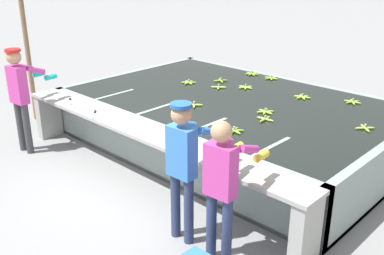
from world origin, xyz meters
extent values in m
plane|color=gray|center=(0.00, 0.00, 0.00)|extent=(80.00, 80.00, 0.00)
cube|color=gray|center=(0.00, 2.19, 0.03)|extent=(5.32, 3.48, 0.06)
cube|color=gray|center=(0.00, 0.51, 0.41)|extent=(5.32, 0.12, 0.82)
cube|color=gray|center=(0.00, 3.87, 0.41)|extent=(5.32, 0.12, 0.82)
cube|color=gray|center=(-2.60, 2.19, 0.41)|extent=(0.12, 3.48, 0.82)
cube|color=black|center=(0.00, 2.19, 0.44)|extent=(5.08, 3.24, 0.75)
cube|color=gray|center=(-1.59, 0.97, 0.41)|extent=(0.06, 0.80, 0.82)
cube|color=gray|center=(-0.53, 0.97, 0.41)|extent=(0.06, 0.80, 0.82)
cube|color=gray|center=(0.53, 0.97, 0.41)|extent=(0.06, 0.80, 0.82)
cube|color=gray|center=(1.59, 0.97, 0.41)|extent=(0.06, 0.80, 0.82)
cube|color=#9E9E99|center=(0.00, 0.23, 0.80)|extent=(5.32, 0.45, 0.05)
cube|color=#9E9E99|center=(-2.56, 0.23, 0.39)|extent=(0.16, 0.41, 0.77)
cube|color=#9E9E99|center=(2.56, 0.23, 0.39)|extent=(0.16, 0.41, 0.77)
cylinder|color=#38383D|center=(-2.35, -0.41, 0.42)|extent=(0.11, 0.11, 0.84)
cylinder|color=#38383D|center=(-2.15, -0.39, 0.42)|extent=(0.11, 0.11, 0.84)
cube|color=#BC388E|center=(-2.25, -0.40, 1.14)|extent=(0.34, 0.20, 0.59)
sphere|color=tan|center=(-2.25, -0.40, 1.58)|extent=(0.23, 0.23, 0.23)
cylinder|color=red|center=(-2.25, -0.40, 1.68)|extent=(0.24, 0.24, 0.04)
cylinder|color=#BC388E|center=(-2.44, -0.16, 1.35)|extent=(0.11, 0.32, 0.18)
cylinder|color=#1EA3AD|center=(-2.46, 0.09, 1.18)|extent=(0.10, 0.21, 0.08)
cylinder|color=#BC388E|center=(-2.12, -0.13, 1.35)|extent=(0.11, 0.32, 0.18)
cylinder|color=#1EA3AD|center=(-2.14, 0.12, 1.18)|extent=(0.10, 0.21, 0.08)
cylinder|color=navy|center=(1.23, -0.35, 0.40)|extent=(0.11, 0.11, 0.81)
cylinder|color=navy|center=(1.43, -0.34, 0.40)|extent=(0.11, 0.11, 0.81)
cube|color=blue|center=(1.33, -0.35, 1.09)|extent=(0.33, 0.18, 0.57)
sphere|color=tan|center=(1.33, -0.35, 1.52)|extent=(0.22, 0.22, 0.22)
cylinder|color=#1E5199|center=(1.33, -0.35, 1.62)|extent=(0.23, 0.23, 0.04)
cylinder|color=blue|center=(1.16, -0.10, 1.29)|extent=(0.09, 0.31, 0.18)
cylinder|color=teal|center=(1.15, 0.15, 1.13)|extent=(0.09, 0.20, 0.08)
cylinder|color=blue|center=(1.48, -0.09, 1.29)|extent=(0.09, 0.31, 0.18)
cylinder|color=teal|center=(1.47, 0.16, 1.13)|extent=(0.09, 0.20, 0.08)
cylinder|color=navy|center=(1.78, -0.36, 0.39)|extent=(0.11, 0.11, 0.79)
cylinder|color=navy|center=(1.98, -0.35, 0.39)|extent=(0.11, 0.11, 0.79)
cube|color=#BC388E|center=(1.88, -0.35, 1.07)|extent=(0.33, 0.19, 0.56)
sphere|color=tan|center=(1.88, -0.35, 1.48)|extent=(0.21, 0.21, 0.21)
cylinder|color=#BC388E|center=(1.70, -0.12, 1.26)|extent=(0.10, 0.31, 0.18)
cylinder|color=gold|center=(1.68, 0.13, 1.09)|extent=(0.10, 0.21, 0.08)
cylinder|color=#BC388E|center=(2.02, -0.09, 1.26)|extent=(0.10, 0.31, 0.18)
cylinder|color=gold|center=(2.00, 0.16, 1.09)|extent=(0.10, 0.21, 0.08)
ellipsoid|color=#75A333|center=(-0.84, 2.79, 0.83)|extent=(0.13, 0.16, 0.04)
ellipsoid|color=#75A333|center=(-0.77, 2.81, 0.83)|extent=(0.16, 0.13, 0.04)
ellipsoid|color=#75A333|center=(-0.78, 2.88, 0.83)|extent=(0.13, 0.16, 0.04)
ellipsoid|color=#75A333|center=(-0.86, 2.87, 0.83)|extent=(0.16, 0.13, 0.04)
cylinder|color=tan|center=(-0.81, 2.84, 0.87)|extent=(0.03, 0.03, 0.04)
ellipsoid|color=#93BC3D|center=(1.05, 1.70, 0.83)|extent=(0.17, 0.05, 0.04)
ellipsoid|color=#93BC3D|center=(0.99, 1.75, 0.83)|extent=(0.05, 0.17, 0.04)
ellipsoid|color=#93BC3D|center=(0.94, 1.69, 0.83)|extent=(0.17, 0.05, 0.04)
ellipsoid|color=#93BC3D|center=(1.00, 1.64, 0.83)|extent=(0.05, 0.17, 0.04)
cylinder|color=tan|center=(0.99, 1.69, 0.87)|extent=(0.03, 0.03, 0.04)
ellipsoid|color=#93BC3D|center=(0.77, 2.98, 0.83)|extent=(0.17, 0.09, 0.04)
ellipsoid|color=#93BC3D|center=(0.81, 2.94, 0.83)|extent=(0.07, 0.17, 0.04)
ellipsoid|color=#93BC3D|center=(0.86, 2.96, 0.83)|extent=(0.15, 0.14, 0.04)
ellipsoid|color=#93BC3D|center=(0.88, 3.01, 0.83)|extent=(0.17, 0.09, 0.04)
ellipsoid|color=#93BC3D|center=(0.83, 3.05, 0.83)|extent=(0.07, 0.17, 0.04)
ellipsoid|color=#93BC3D|center=(0.78, 3.03, 0.83)|extent=(0.15, 0.14, 0.04)
cylinder|color=tan|center=(0.82, 3.00, 0.87)|extent=(0.03, 0.03, 0.04)
ellipsoid|color=#7FAD33|center=(1.58, 3.28, 0.83)|extent=(0.13, 0.16, 0.04)
ellipsoid|color=#7FAD33|center=(1.60, 3.33, 0.83)|extent=(0.17, 0.06, 0.04)
ellipsoid|color=#7FAD33|center=(1.56, 3.37, 0.83)|extent=(0.10, 0.17, 0.04)
ellipsoid|color=#7FAD33|center=(1.51, 3.37, 0.83)|extent=(0.13, 0.16, 0.04)
ellipsoid|color=#7FAD33|center=(1.49, 3.31, 0.83)|extent=(0.17, 0.06, 0.04)
ellipsoid|color=#7FAD33|center=(1.52, 3.27, 0.83)|extent=(0.10, 0.17, 0.04)
cylinder|color=tan|center=(1.54, 3.32, 0.87)|extent=(0.03, 0.03, 0.04)
ellipsoid|color=#9EC642|center=(-0.19, 2.86, 0.83)|extent=(0.10, 0.17, 0.04)
ellipsoid|color=#9EC642|center=(-0.24, 2.85, 0.83)|extent=(0.13, 0.16, 0.04)
ellipsoid|color=#9EC642|center=(-0.27, 2.80, 0.83)|extent=(0.17, 0.05, 0.04)
ellipsoid|color=#9EC642|center=(-0.23, 2.76, 0.83)|extent=(0.10, 0.17, 0.04)
ellipsoid|color=#9EC642|center=(-0.18, 2.76, 0.83)|extent=(0.13, 0.16, 0.04)
ellipsoid|color=#9EC642|center=(-0.16, 2.81, 0.83)|extent=(0.17, 0.05, 0.04)
cylinder|color=tan|center=(-0.21, 2.81, 0.87)|extent=(0.03, 0.03, 0.04)
ellipsoid|color=#8CB738|center=(-1.21, 2.35, 0.83)|extent=(0.17, 0.09, 0.04)
ellipsoid|color=#8CB738|center=(-1.20, 2.30, 0.83)|extent=(0.15, 0.14, 0.04)
ellipsoid|color=#8CB738|center=(-1.15, 2.28, 0.83)|extent=(0.07, 0.17, 0.04)
ellipsoid|color=#8CB738|center=(-1.11, 2.31, 0.83)|extent=(0.17, 0.09, 0.04)
ellipsoid|color=#8CB738|center=(-1.12, 2.37, 0.83)|extent=(0.15, 0.14, 0.04)
ellipsoid|color=#8CB738|center=(-1.17, 2.39, 0.83)|extent=(0.07, 0.17, 0.04)
cylinder|color=tan|center=(-1.16, 2.33, 0.87)|extent=(0.03, 0.03, 0.04)
ellipsoid|color=#7FAD33|center=(-0.27, 3.68, 0.83)|extent=(0.14, 0.15, 0.04)
ellipsoid|color=#7FAD33|center=(-0.29, 3.63, 0.83)|extent=(0.17, 0.07, 0.04)
ellipsoid|color=#7FAD33|center=(-0.25, 3.59, 0.83)|extent=(0.09, 0.17, 0.04)
ellipsoid|color=#7FAD33|center=(-0.20, 3.60, 0.83)|extent=(0.14, 0.15, 0.04)
ellipsoid|color=#7FAD33|center=(-0.18, 3.65, 0.83)|extent=(0.17, 0.07, 0.04)
ellipsoid|color=#7FAD33|center=(-0.22, 3.69, 0.83)|extent=(0.09, 0.17, 0.04)
cylinder|color=tan|center=(-0.24, 3.64, 0.87)|extent=(0.03, 0.03, 0.04)
ellipsoid|color=#7FAD33|center=(-0.68, 3.70, 0.83)|extent=(0.09, 0.17, 0.04)
ellipsoid|color=#7FAD33|center=(-0.72, 3.70, 0.83)|extent=(0.12, 0.16, 0.04)
ellipsoid|color=#7FAD33|center=(-0.75, 3.66, 0.83)|extent=(0.17, 0.05, 0.04)
ellipsoid|color=#7FAD33|center=(-0.73, 3.61, 0.83)|extent=(0.14, 0.15, 0.04)
ellipsoid|color=#7FAD33|center=(-0.69, 3.60, 0.83)|extent=(0.06, 0.17, 0.04)
ellipsoid|color=#7FAD33|center=(-0.65, 3.62, 0.83)|extent=(0.16, 0.12, 0.04)
ellipsoid|color=#7FAD33|center=(-0.64, 3.67, 0.83)|extent=(0.17, 0.09, 0.04)
cylinder|color=tan|center=(-0.69, 3.65, 0.87)|extent=(0.03, 0.03, 0.04)
ellipsoid|color=#9EC642|center=(-0.15, 1.41, 0.83)|extent=(0.14, 0.15, 0.04)
ellipsoid|color=#9EC642|center=(-0.15, 1.49, 0.83)|extent=(0.15, 0.14, 0.04)
ellipsoid|color=#9EC642|center=(-0.23, 1.49, 0.83)|extent=(0.14, 0.15, 0.04)
ellipsoid|color=#9EC642|center=(-0.23, 1.42, 0.83)|extent=(0.15, 0.14, 0.04)
cylinder|color=tan|center=(-0.19, 1.45, 0.87)|extent=(0.03, 0.03, 0.04)
ellipsoid|color=#75A333|center=(1.00, 1.02, 0.83)|extent=(0.17, 0.08, 0.04)
ellipsoid|color=#75A333|center=(0.99, 1.07, 0.83)|extent=(0.14, 0.15, 0.04)
ellipsoid|color=#75A333|center=(0.93, 1.09, 0.83)|extent=(0.08, 0.17, 0.04)
ellipsoid|color=#75A333|center=(0.90, 1.05, 0.83)|extent=(0.17, 0.08, 0.04)
ellipsoid|color=#75A333|center=(0.91, 0.99, 0.83)|extent=(0.14, 0.15, 0.04)
ellipsoid|color=#75A333|center=(0.96, 0.98, 0.83)|extent=(0.08, 0.17, 0.04)
cylinder|color=tan|center=(0.95, 1.03, 0.87)|extent=(0.03, 0.03, 0.04)
ellipsoid|color=#9EC642|center=(-0.59, 2.52, 0.83)|extent=(0.13, 0.16, 0.04)
ellipsoid|color=#9EC642|center=(-0.60, 2.45, 0.83)|extent=(0.16, 0.13, 0.04)
ellipsoid|color=#9EC642|center=(-0.53, 2.43, 0.83)|extent=(0.13, 0.16, 0.04)
ellipsoid|color=#9EC642|center=(-0.51, 2.51, 0.83)|extent=(0.16, 0.13, 0.04)
cylinder|color=tan|center=(-0.56, 2.48, 0.87)|extent=(0.03, 0.03, 0.04)
ellipsoid|color=#93BC3D|center=(2.23, 2.30, 0.83)|extent=(0.15, 0.14, 0.04)
ellipsoid|color=#93BC3D|center=(2.22, 2.38, 0.83)|extent=(0.14, 0.15, 0.04)
ellipsoid|color=#93BC3D|center=(2.14, 2.38, 0.83)|extent=(0.15, 0.14, 0.04)
ellipsoid|color=#93BC3D|center=(2.15, 2.30, 0.83)|extent=(0.14, 0.15, 0.04)
cylinder|color=tan|center=(2.18, 2.34, 0.87)|extent=(0.03, 0.03, 0.04)
ellipsoid|color=#8CB738|center=(0.78, 1.92, 0.83)|extent=(0.13, 0.16, 0.04)
ellipsoid|color=#8CB738|center=(0.83, 1.91, 0.83)|extent=(0.10, 0.17, 0.04)
ellipsoid|color=#8CB738|center=(0.86, 1.95, 0.83)|extent=(0.17, 0.06, 0.04)
ellipsoid|color=#8CB738|center=(0.84, 2.00, 0.83)|extent=(0.13, 0.16, 0.04)
ellipsoid|color=#8CB738|center=(0.79, 2.01, 0.83)|extent=(0.10, 0.17, 0.04)
ellipsoid|color=#8CB738|center=(0.75, 1.97, 0.83)|extent=(0.17, 0.06, 0.04)
cylinder|color=tan|center=(0.81, 1.96, 0.87)|extent=(0.03, 0.03, 0.04)
cube|color=silver|center=(-0.92, 0.07, 0.83)|extent=(0.17, 0.16, 0.00)
cube|color=black|center=(-1.07, 0.20, 0.83)|extent=(0.09, 0.09, 0.02)
cube|color=silver|center=(-1.71, 0.18, 0.83)|extent=(0.19, 0.13, 0.00)
cube|color=black|center=(-1.89, 0.28, 0.83)|extent=(0.10, 0.07, 0.02)
cylinder|color=#846647|center=(-3.58, 0.49, 1.60)|extent=(0.09, 0.09, 3.20)
camera|label=1|loc=(4.41, -3.41, 3.07)|focal=42.00mm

